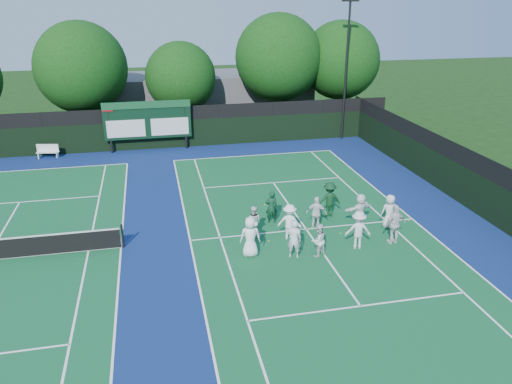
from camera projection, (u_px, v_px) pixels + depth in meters
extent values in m
plane|color=black|center=(313.00, 239.00, 22.69)|extent=(120.00, 120.00, 0.00)
cube|color=navy|center=(179.00, 242.00, 22.42)|extent=(34.00, 32.00, 0.01)
cube|color=#11562C|center=(306.00, 229.00, 23.60)|extent=(10.97, 23.77, 0.00)
cube|color=white|center=(254.00, 155.00, 34.39)|extent=(10.97, 0.08, 0.00)
cube|color=white|center=(190.00, 240.00, 22.52)|extent=(0.08, 23.77, 0.00)
cube|color=white|center=(412.00, 219.00, 24.67)|extent=(0.08, 23.77, 0.00)
cube|color=white|center=(220.00, 238.00, 22.79)|extent=(0.08, 23.77, 0.00)
cube|color=white|center=(387.00, 221.00, 24.41)|extent=(0.08, 23.77, 0.00)
cube|color=white|center=(360.00, 306.00, 17.78)|extent=(8.23, 0.08, 0.00)
cube|color=white|center=(273.00, 183.00, 29.41)|extent=(8.23, 0.08, 0.00)
cube|color=white|center=(306.00, 229.00, 23.60)|extent=(0.08, 12.80, 0.00)
cube|color=white|center=(39.00, 169.00, 31.64)|extent=(10.97, 0.08, 0.00)
cube|color=white|center=(121.00, 247.00, 21.92)|extent=(0.08, 23.77, 0.00)
cube|color=white|center=(89.00, 250.00, 21.65)|extent=(0.08, 23.77, 0.00)
cube|color=white|center=(20.00, 202.00, 26.65)|extent=(8.23, 0.08, 0.00)
cube|color=black|center=(163.00, 135.00, 35.67)|extent=(34.00, 0.08, 2.00)
cube|color=black|center=(162.00, 114.00, 35.12)|extent=(34.00, 0.05, 1.00)
cube|color=black|center=(478.00, 195.00, 25.00)|extent=(0.08, 32.00, 2.00)
cube|color=black|center=(484.00, 166.00, 24.45)|extent=(0.05, 32.00, 1.00)
cylinder|color=black|center=(110.00, 129.00, 34.32)|extent=(0.16, 0.16, 3.50)
cylinder|color=black|center=(185.00, 125.00, 35.35)|extent=(0.16, 0.16, 3.50)
cube|color=black|center=(148.00, 120.00, 34.67)|extent=(6.00, 0.15, 2.60)
cube|color=#144825|center=(146.00, 105.00, 34.17)|extent=(6.00, 0.05, 0.50)
cube|color=silver|center=(126.00, 129.00, 34.47)|extent=(2.60, 0.04, 1.20)
cube|color=silver|center=(170.00, 126.00, 35.06)|extent=(2.60, 0.04, 1.20)
cube|color=#9F0D14|center=(107.00, 108.00, 33.70)|extent=(0.70, 0.04, 0.50)
cube|color=#57575C|center=(205.00, 97.00, 43.35)|extent=(18.00, 6.00, 4.00)
cylinder|color=black|center=(346.00, 73.00, 36.57)|extent=(0.16, 0.16, 10.00)
cube|color=black|center=(351.00, 0.00, 34.72)|extent=(1.20, 0.30, 0.25)
cylinder|color=black|center=(123.00, 236.00, 21.75)|extent=(0.10, 0.10, 1.10)
cube|color=silver|center=(48.00, 152.00, 33.73)|extent=(1.52, 0.68, 0.06)
cube|color=silver|center=(48.00, 148.00, 33.76)|extent=(1.46, 0.35, 0.49)
cube|color=silver|center=(39.00, 156.00, 33.69)|extent=(0.13, 0.35, 0.39)
cube|color=silver|center=(57.00, 155.00, 33.92)|extent=(0.13, 0.35, 0.39)
cylinder|color=#321D0D|center=(88.00, 121.00, 37.62)|extent=(0.44, 0.44, 2.91)
sphere|color=#0C350C|center=(81.00, 68.00, 36.16)|extent=(6.63, 6.63, 6.63)
sphere|color=#0C350C|center=(91.00, 76.00, 36.79)|extent=(4.64, 4.64, 4.64)
cylinder|color=#321D0D|center=(183.00, 119.00, 39.10)|extent=(0.44, 0.44, 2.48)
sphere|color=#0C350C|center=(181.00, 77.00, 37.90)|extent=(5.34, 5.34, 5.34)
sphere|color=#0C350C|center=(189.00, 83.00, 38.48)|extent=(3.74, 3.74, 3.74)
cylinder|color=#321D0D|center=(278.00, 110.00, 40.47)|extent=(0.44, 0.44, 3.19)
sphere|color=#0C350C|center=(278.00, 58.00, 38.94)|extent=(6.78, 6.78, 6.78)
sphere|color=#0C350C|center=(285.00, 66.00, 39.58)|extent=(4.75, 4.75, 4.75)
cylinder|color=#321D0D|center=(338.00, 108.00, 41.51)|extent=(0.44, 0.44, 3.07)
sphere|color=#0C350C|center=(341.00, 60.00, 40.08)|extent=(6.24, 6.24, 6.24)
sphere|color=#0C350C|center=(346.00, 67.00, 40.70)|extent=(4.37, 4.37, 4.37)
sphere|color=#B2C517|center=(341.00, 233.00, 23.14)|extent=(0.07, 0.07, 0.07)
sphere|color=#B2C517|center=(408.00, 220.00, 24.50)|extent=(0.07, 0.07, 0.07)
sphere|color=#B2C517|center=(269.00, 241.00, 22.43)|extent=(0.07, 0.07, 0.07)
sphere|color=#B2C517|center=(265.00, 205.00, 26.27)|extent=(0.07, 0.07, 0.07)
imported|color=white|center=(250.00, 237.00, 20.92)|extent=(0.95, 0.69, 1.78)
imported|color=silver|center=(294.00, 239.00, 20.80)|extent=(0.73, 0.60, 1.72)
imported|color=silver|center=(318.00, 240.00, 20.96)|extent=(0.87, 0.78, 1.47)
imported|color=silver|center=(358.00, 230.00, 21.60)|extent=(1.23, 0.87, 1.73)
imported|color=silver|center=(395.00, 224.00, 21.99)|extent=(1.15, 0.65, 1.85)
imported|color=silver|center=(253.00, 221.00, 22.67)|extent=(0.89, 0.79, 1.50)
imported|color=white|center=(289.00, 222.00, 22.43)|extent=(1.24, 1.00, 1.67)
imported|color=white|center=(316.00, 213.00, 23.32)|extent=(1.05, 0.72, 1.65)
imported|color=white|center=(360.00, 210.00, 23.71)|extent=(1.58, 0.88, 1.63)
imported|color=silver|center=(389.00, 211.00, 23.53)|extent=(0.82, 0.55, 1.65)
imported|color=#0F3821|center=(271.00, 207.00, 24.04)|extent=(0.60, 0.40, 1.62)
imported|color=#0E3419|center=(329.00, 199.00, 24.71)|extent=(1.16, 0.67, 1.79)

